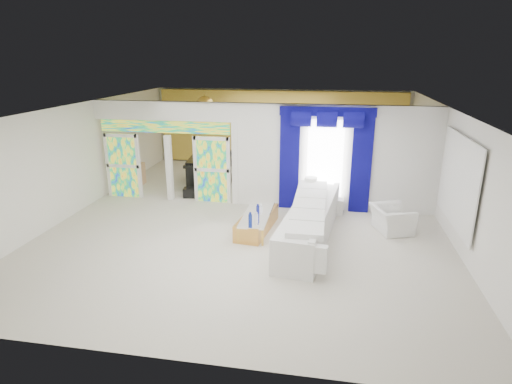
% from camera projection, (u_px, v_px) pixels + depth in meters
% --- Properties ---
extents(floor, '(12.00, 12.00, 0.00)m').
position_uv_depth(floor, '(253.00, 216.00, 11.88)').
color(floor, '#B7AF9E').
rests_on(floor, ground).
extents(dividing_wall, '(5.70, 0.18, 3.00)m').
position_uv_depth(dividing_wall, '(334.00, 158.00, 12.00)').
color(dividing_wall, white).
rests_on(dividing_wall, ground).
extents(dividing_header, '(4.30, 0.18, 0.55)m').
position_uv_depth(dividing_header, '(163.00, 111.00, 12.45)').
color(dividing_header, white).
rests_on(dividing_header, dividing_wall).
extents(stained_panel_left, '(0.95, 0.04, 2.00)m').
position_uv_depth(stained_panel_left, '(123.00, 166.00, 13.22)').
color(stained_panel_left, '#994C3F').
rests_on(stained_panel_left, ground).
extents(stained_panel_right, '(0.95, 0.04, 2.00)m').
position_uv_depth(stained_panel_right, '(212.00, 170.00, 12.74)').
color(stained_panel_right, '#994C3F').
rests_on(stained_panel_right, ground).
extents(stained_transom, '(4.00, 0.05, 0.35)m').
position_uv_depth(stained_transom, '(164.00, 127.00, 12.60)').
color(stained_transom, '#994C3F').
rests_on(stained_transom, dividing_header).
extents(window_pane, '(1.00, 0.02, 2.30)m').
position_uv_depth(window_pane, '(325.00, 161.00, 11.96)').
color(window_pane, white).
rests_on(window_pane, dividing_wall).
extents(blue_drape_left, '(0.55, 0.10, 2.80)m').
position_uv_depth(blue_drape_left, '(289.00, 161.00, 12.12)').
color(blue_drape_left, '#090349').
rests_on(blue_drape_left, ground).
extents(blue_drape_right, '(0.55, 0.10, 2.80)m').
position_uv_depth(blue_drape_right, '(361.00, 164.00, 11.78)').
color(blue_drape_right, '#090349').
rests_on(blue_drape_right, ground).
extents(blue_pelmet, '(2.60, 0.12, 0.25)m').
position_uv_depth(blue_pelmet, '(327.00, 112.00, 11.51)').
color(blue_pelmet, '#090349').
rests_on(blue_pelmet, dividing_wall).
extents(wall_mirror, '(0.04, 2.70, 1.90)m').
position_uv_depth(wall_mirror, '(459.00, 181.00, 9.65)').
color(wall_mirror, white).
rests_on(wall_mirror, ground).
extents(gold_curtains, '(9.70, 0.12, 2.90)m').
position_uv_depth(gold_curtains, '(280.00, 128.00, 16.95)').
color(gold_curtains, gold).
rests_on(gold_curtains, ground).
extents(white_sofa, '(1.40, 4.27, 0.80)m').
position_uv_depth(white_sofa, '(310.00, 223.00, 10.31)').
color(white_sofa, silver).
rests_on(white_sofa, ground).
extents(coffee_table, '(0.87, 1.98, 0.43)m').
position_uv_depth(coffee_table, '(257.00, 222.00, 10.87)').
color(coffee_table, gold).
rests_on(coffee_table, ground).
extents(console_table, '(1.30, 0.48, 0.43)m').
position_uv_depth(console_table, '(320.00, 205.00, 12.13)').
color(console_table, white).
rests_on(console_table, ground).
extents(table_lamp, '(0.36, 0.36, 0.58)m').
position_uv_depth(table_lamp, '(311.00, 187.00, 12.03)').
color(table_lamp, white).
rests_on(table_lamp, console_table).
extents(armchair, '(1.14, 1.22, 0.64)m').
position_uv_depth(armchair, '(392.00, 219.00, 10.76)').
color(armchair, silver).
rests_on(armchair, ground).
extents(grand_piano, '(1.63, 2.00, 0.93)m').
position_uv_depth(grand_piano, '(211.00, 170.00, 14.82)').
color(grand_piano, black).
rests_on(grand_piano, ground).
extents(piano_bench, '(0.91, 0.45, 0.29)m').
position_uv_depth(piano_bench, '(198.00, 193.00, 13.42)').
color(piano_bench, black).
rests_on(piano_bench, ground).
extents(tv_console, '(0.53, 0.48, 0.74)m').
position_uv_depth(tv_console, '(136.00, 174.00, 14.70)').
color(tv_console, tan).
rests_on(tv_console, ground).
extents(chandelier, '(0.60, 0.60, 0.60)m').
position_uv_depth(chandelier, '(205.00, 105.00, 14.63)').
color(chandelier, gold).
rests_on(chandelier, ceiling).
extents(decanters, '(0.21, 0.98, 0.25)m').
position_uv_depth(decanters, '(256.00, 214.00, 10.61)').
color(decanters, white).
rests_on(decanters, coffee_table).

